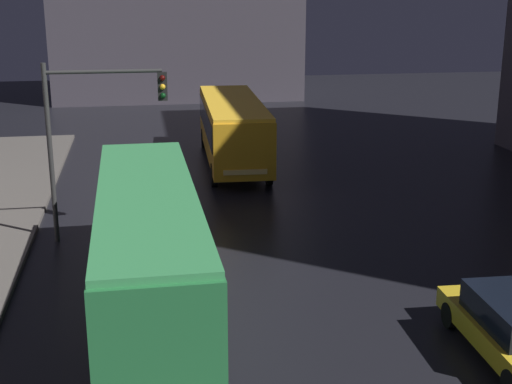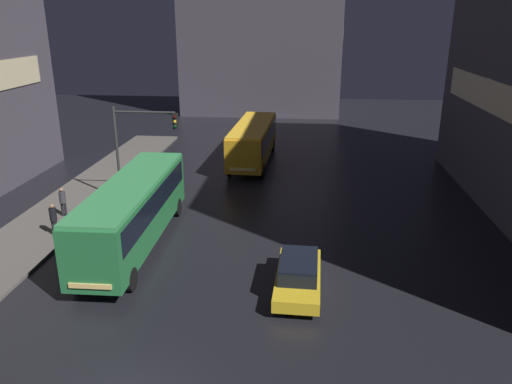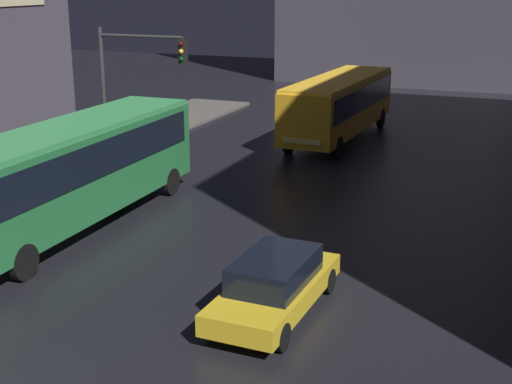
{
  "view_description": "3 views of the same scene",
  "coord_description": "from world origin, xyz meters",
  "px_view_note": "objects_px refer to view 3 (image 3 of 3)",
  "views": [
    {
      "loc": [
        -3.32,
        -6.19,
        8.12
      ],
      "look_at": [
        -0.16,
        13.02,
        2.49
      ],
      "focal_mm": 50.0,
      "sensor_mm": 36.0,
      "label": 1
    },
    {
      "loc": [
        4.8,
        -11.03,
        10.64
      ],
      "look_at": [
        2.55,
        12.11,
        2.54
      ],
      "focal_mm": 35.0,
      "sensor_mm": 36.0,
      "label": 2
    },
    {
      "loc": [
        10.17,
        -7.32,
        7.68
      ],
      "look_at": [
        2.2,
        12.35,
        1.3
      ],
      "focal_mm": 50.0,
      "sensor_mm": 36.0,
      "label": 3
    }
  ],
  "objects_px": {
    "bus_far": "(339,101)",
    "bus_near": "(76,164)",
    "pedestrian_near": "(14,156)",
    "traffic_light_main": "(132,76)",
    "car_taxi": "(275,284)"
  },
  "relations": [
    {
      "from": "bus_near",
      "to": "pedestrian_near",
      "type": "bearing_deg",
      "value": -32.14
    },
    {
      "from": "bus_far",
      "to": "traffic_light_main",
      "type": "distance_m",
      "value": 11.35
    },
    {
      "from": "bus_far",
      "to": "bus_near",
      "type": "bearing_deg",
      "value": 77.11
    },
    {
      "from": "bus_far",
      "to": "car_taxi",
      "type": "bearing_deg",
      "value": 103.41
    },
    {
      "from": "bus_near",
      "to": "traffic_light_main",
      "type": "height_order",
      "value": "traffic_light_main"
    },
    {
      "from": "bus_near",
      "to": "traffic_light_main",
      "type": "xyz_separation_m",
      "value": [
        -1.57,
        6.11,
        1.96
      ]
    },
    {
      "from": "bus_far",
      "to": "car_taxi",
      "type": "xyz_separation_m",
      "value": [
        3.83,
        -19.14,
        -1.15
      ]
    },
    {
      "from": "car_taxi",
      "to": "traffic_light_main",
      "type": "distance_m",
      "value": 13.96
    },
    {
      "from": "traffic_light_main",
      "to": "bus_near",
      "type": "bearing_deg",
      "value": -75.59
    },
    {
      "from": "bus_far",
      "to": "car_taxi",
      "type": "distance_m",
      "value": 19.56
    },
    {
      "from": "car_taxi",
      "to": "traffic_light_main",
      "type": "bearing_deg",
      "value": -43.44
    },
    {
      "from": "bus_near",
      "to": "car_taxi",
      "type": "distance_m",
      "value": 8.84
    },
    {
      "from": "bus_far",
      "to": "traffic_light_main",
      "type": "relative_size",
      "value": 1.79
    },
    {
      "from": "bus_near",
      "to": "pedestrian_near",
      "type": "relative_size",
      "value": 6.81
    },
    {
      "from": "pedestrian_near",
      "to": "traffic_light_main",
      "type": "distance_m",
      "value": 5.51
    }
  ]
}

